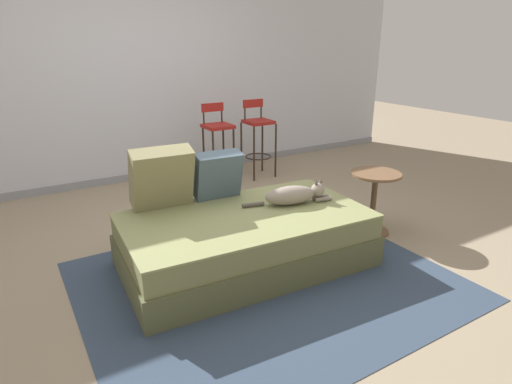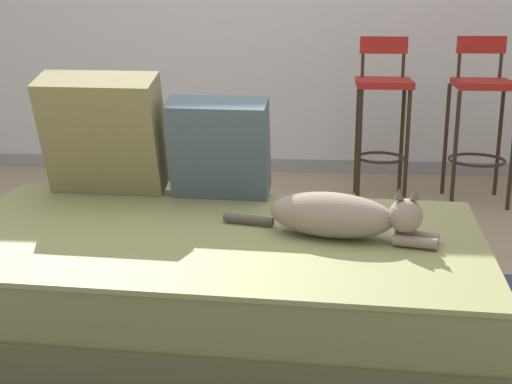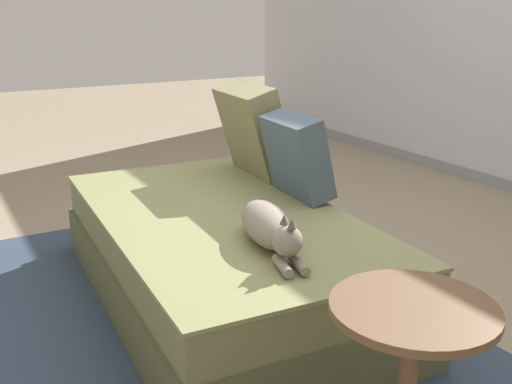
{
  "view_description": "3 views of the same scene",
  "coord_description": "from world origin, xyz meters",
  "views": [
    {
      "loc": [
        -1.48,
        -3.0,
        1.67
      ],
      "look_at": [
        0.15,
        -0.3,
        0.54
      ],
      "focal_mm": 30.0,
      "sensor_mm": 36.0,
      "label": 1
    },
    {
      "loc": [
        0.36,
        -2.66,
        1.21
      ],
      "look_at": [
        0.15,
        -0.3,
        0.54
      ],
      "focal_mm": 50.0,
      "sensor_mm": 36.0,
      "label": 2
    },
    {
      "loc": [
        2.28,
        -1.52,
        1.31
      ],
      "look_at": [
        0.15,
        -0.3,
        0.54
      ],
      "focal_mm": 42.0,
      "sensor_mm": 36.0,
      "label": 3
    }
  ],
  "objects": [
    {
      "name": "throw_pillow_middle",
      "position": [
        -0.02,
        0.02,
        0.63
      ],
      "size": [
        0.39,
        0.25,
        0.4
      ],
      "color": "#4C6070",
      "rests_on": "couch"
    },
    {
      "name": "wall_baseboard_trim",
      "position": [
        0.0,
        2.2,
        0.04
      ],
      "size": [
        8.0,
        0.02,
        0.09
      ],
      "primitive_type": "cube",
      "color": "gray",
      "rests_on": "ground"
    },
    {
      "name": "bar_stool_near_window",
      "position": [
        0.74,
        1.56,
        0.58
      ],
      "size": [
        0.32,
        0.32,
        0.96
      ],
      "color": "#2D2319",
      "rests_on": "ground"
    },
    {
      "name": "side_table",
      "position": [
        1.28,
        -0.48,
        0.37
      ],
      "size": [
        0.44,
        0.44,
        0.57
      ],
      "color": "brown",
      "rests_on": "ground"
    },
    {
      "name": "ground_plane",
      "position": [
        0.0,
        0.0,
        0.0
      ],
      "size": [
        16.0,
        16.0,
        0.0
      ],
      "primitive_type": "plane",
      "color": "gray",
      "rests_on": "ground"
    },
    {
      "name": "bar_stool_by_doorway",
      "position": [
        1.3,
        1.56,
        0.56
      ],
      "size": [
        0.34,
        0.34,
        0.97
      ],
      "color": "#2D2319",
      "rests_on": "ground"
    },
    {
      "name": "cat",
      "position": [
        0.44,
        -0.41,
        0.5
      ],
      "size": [
        0.73,
        0.27,
        0.19
      ],
      "color": "gray",
      "rests_on": "couch"
    },
    {
      "name": "area_rug",
      "position": [
        0.0,
        -0.7,
        0.0
      ],
      "size": [
        2.56,
        2.14,
        0.01
      ],
      "primitive_type": "cube",
      "color": "#334256",
      "rests_on": "ground"
    },
    {
      "name": "wall_back_panel",
      "position": [
        0.0,
        2.25,
        1.3
      ],
      "size": [
        8.0,
        0.1,
        2.6
      ],
      "primitive_type": "cube",
      "color": "silver",
      "rests_on": "ground"
    },
    {
      "name": "couch",
      "position": [
        0.0,
        -0.4,
        0.22
      ],
      "size": [
        1.92,
        1.15,
        0.42
      ],
      "color": "brown",
      "rests_on": "ground"
    },
    {
      "name": "throw_pillow_corner",
      "position": [
        -0.49,
        0.05,
        0.67
      ],
      "size": [
        0.48,
        0.32,
        0.49
      ],
      "color": "#847F56",
      "rests_on": "couch"
    }
  ]
}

